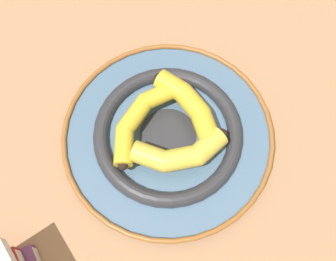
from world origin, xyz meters
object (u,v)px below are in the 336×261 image
(banana_a, at_px, (178,154))
(banana_c, at_px, (141,117))
(decorative_bowl, at_px, (168,135))
(banana_b, at_px, (191,106))

(banana_a, bearing_deg, banana_c, 121.52)
(decorative_bowl, relative_size, banana_b, 2.14)
(banana_a, relative_size, banana_b, 0.94)
(decorative_bowl, distance_m, banana_b, 0.07)
(banana_a, xyz_separation_m, banana_b, (0.07, 0.06, 0.00))
(decorative_bowl, xyz_separation_m, banana_a, (-0.02, -0.05, 0.04))
(banana_a, distance_m, banana_b, 0.09)
(banana_b, height_order, banana_c, banana_b)
(decorative_bowl, height_order, banana_c, banana_c)
(decorative_bowl, xyz_separation_m, banana_c, (-0.03, 0.04, 0.04))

